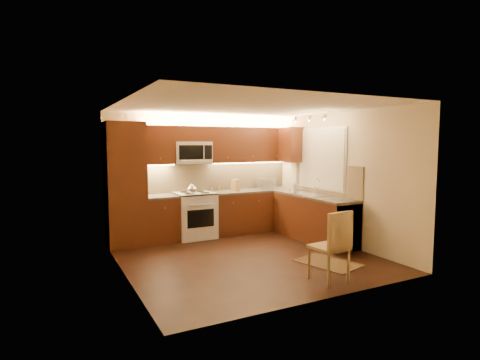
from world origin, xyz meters
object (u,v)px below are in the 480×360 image
stove (195,215)px  soap_bottle (295,186)px  toaster_oven (266,183)px  knife_block (236,185)px  kettle (192,188)px  microwave (192,153)px  dining_chair (329,245)px  sink (309,190)px

stove → soap_bottle: (2.09, -0.49, 0.54)m
toaster_oven → knife_block: size_ratio=1.60×
kettle → toaster_oven: size_ratio=0.58×
stove → knife_block: size_ratio=3.78×
stove → toaster_oven: toaster_oven is taller
microwave → soap_bottle: bearing=-16.7°
microwave → toaster_oven: (1.71, -0.05, -0.70)m
stove → knife_block: (0.95, 0.06, 0.56)m
knife_block → dining_chair: size_ratio=0.24×
stove → microwave: 1.27m
sink → knife_block: bearing=131.5°
dining_chair → sink: bearing=54.3°
stove → toaster_oven: (1.71, 0.09, 0.56)m
sink → dining_chair: sink is taller
sink → knife_block: (-1.05, 1.18, 0.05)m
kettle → dining_chair: size_ratio=0.23×
knife_block → dining_chair: (-0.17, -3.24, -0.52)m
sink → dining_chair: (-1.22, -2.06, -0.48)m
stove → sink: sink is taller
sink → kettle: kettle is taller
soap_bottle → kettle: bearing=-175.8°
knife_block → soap_bottle: size_ratio=1.20×
dining_chair → knife_block: bearing=81.9°
microwave → toaster_oven: size_ratio=1.96×
stove → kettle: (-0.13, -0.20, 0.57)m
knife_block → soap_bottle: (1.13, -0.55, -0.02)m
microwave → sink: size_ratio=0.88×
dining_chair → microwave: bearing=98.2°
microwave → knife_block: 1.18m
toaster_oven → knife_block: (-0.75, -0.03, 0.01)m
sink → kettle: bearing=156.6°
sink → knife_block: 1.58m
knife_block → dining_chair: 3.29m
knife_block → soap_bottle: knife_block is taller
sink → soap_bottle: (0.09, 0.63, 0.03)m
microwave → kettle: 0.78m
stove → kettle: 0.62m
microwave → sink: bearing=-32.2°
sink → dining_chair: bearing=-120.6°
microwave → dining_chair: size_ratio=0.76×
stove → soap_bottle: size_ratio=4.53×
stove → soap_bottle: 2.21m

